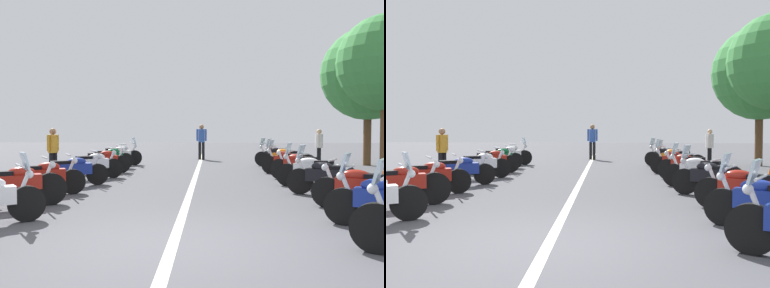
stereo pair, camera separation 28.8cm
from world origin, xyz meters
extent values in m
plane|color=#4C4C51|center=(0.00, 0.00, 0.00)|extent=(80.00, 80.00, 0.00)
cube|color=beige|center=(6.44, 0.00, 0.00)|extent=(27.88, 0.16, 0.01)
cylinder|color=black|center=(1.38, 2.63, 0.31)|extent=(0.48, 0.58, 0.62)
cylinder|color=silver|center=(1.34, 2.68, 0.61)|extent=(0.23, 0.28, 0.58)
cylinder|color=silver|center=(1.32, 2.71, 0.97)|extent=(0.52, 0.40, 0.04)
sphere|color=silver|center=(1.41, 2.59, 0.81)|extent=(0.14, 0.14, 0.14)
cube|color=silver|center=(1.36, 2.65, 1.04)|extent=(0.36, 0.31, 0.32)
cylinder|color=black|center=(2.89, 2.82, 0.34)|extent=(0.48, 0.64, 0.67)
cube|color=maroon|center=(2.49, 3.44, 0.52)|extent=(0.84, 1.09, 0.30)
ellipsoid|color=maroon|center=(2.59, 3.29, 0.72)|extent=(0.50, 0.58, 0.22)
cylinder|color=silver|center=(2.86, 2.87, 0.64)|extent=(0.22, 0.28, 0.58)
cylinder|color=silver|center=(2.84, 2.91, 1.00)|extent=(0.54, 0.37, 0.04)
sphere|color=silver|center=(2.92, 2.78, 0.84)|extent=(0.14, 0.14, 0.14)
cylinder|color=black|center=(4.35, 2.84, 0.30)|extent=(0.41, 0.60, 0.61)
cylinder|color=black|center=(3.66, 4.14, 0.30)|extent=(0.41, 0.60, 0.61)
cube|color=maroon|center=(4.01, 3.49, 0.48)|extent=(0.77, 1.12, 0.30)
ellipsoid|color=maroon|center=(4.09, 3.33, 0.68)|extent=(0.47, 0.58, 0.22)
cube|color=black|center=(3.90, 3.69, 0.66)|extent=(0.45, 0.55, 0.12)
cylinder|color=silver|center=(4.32, 2.89, 0.60)|extent=(0.20, 0.29, 0.58)
cylinder|color=silver|center=(4.30, 2.93, 0.96)|extent=(0.57, 0.33, 0.04)
sphere|color=silver|center=(4.37, 2.80, 0.80)|extent=(0.14, 0.14, 0.14)
cylinder|color=silver|center=(3.96, 3.97, 0.21)|extent=(0.33, 0.52, 0.08)
cylinder|color=black|center=(5.98, 2.68, 0.30)|extent=(0.44, 0.59, 0.60)
cylinder|color=black|center=(5.17, 3.97, 0.30)|extent=(0.44, 0.59, 0.60)
cube|color=navy|center=(5.58, 3.33, 0.48)|extent=(0.85, 1.13, 0.30)
ellipsoid|color=navy|center=(5.67, 3.17, 0.68)|extent=(0.50, 0.58, 0.22)
cube|color=black|center=(5.46, 3.51, 0.66)|extent=(0.47, 0.54, 0.12)
cylinder|color=silver|center=(5.95, 2.73, 0.60)|extent=(0.21, 0.28, 0.58)
cylinder|color=silver|center=(5.92, 2.77, 0.96)|extent=(0.55, 0.36, 0.04)
sphere|color=silver|center=(6.00, 2.64, 0.80)|extent=(0.14, 0.14, 0.14)
cylinder|color=silver|center=(5.49, 3.81, 0.21)|extent=(0.36, 0.51, 0.08)
cylinder|color=black|center=(7.60, 2.63, 0.32)|extent=(0.45, 0.61, 0.63)
cylinder|color=black|center=(6.86, 3.82, 0.32)|extent=(0.45, 0.61, 0.63)
cube|color=white|center=(7.23, 3.23, 0.50)|extent=(0.80, 1.05, 0.30)
ellipsoid|color=white|center=(7.32, 3.08, 0.70)|extent=(0.49, 0.58, 0.22)
cube|color=black|center=(7.11, 3.42, 0.68)|extent=(0.47, 0.55, 0.12)
cylinder|color=silver|center=(7.56, 2.68, 0.62)|extent=(0.21, 0.28, 0.58)
cylinder|color=silver|center=(7.54, 2.72, 0.98)|extent=(0.55, 0.36, 0.04)
sphere|color=silver|center=(7.62, 2.59, 0.82)|extent=(0.14, 0.14, 0.14)
cylinder|color=silver|center=(7.16, 3.68, 0.22)|extent=(0.36, 0.51, 0.08)
cylinder|color=black|center=(9.14, 2.69, 0.32)|extent=(0.43, 0.62, 0.63)
cylinder|color=black|center=(8.44, 3.92, 0.32)|extent=(0.43, 0.62, 0.63)
cube|color=maroon|center=(8.79, 3.31, 0.50)|extent=(0.78, 1.08, 0.30)
ellipsoid|color=maroon|center=(8.88, 3.15, 0.70)|extent=(0.48, 0.58, 0.22)
cube|color=black|center=(8.68, 3.50, 0.68)|extent=(0.46, 0.55, 0.12)
cylinder|color=silver|center=(9.11, 2.74, 0.62)|extent=(0.20, 0.29, 0.58)
cylinder|color=silver|center=(9.09, 2.78, 0.98)|extent=(0.56, 0.34, 0.04)
sphere|color=silver|center=(9.16, 2.65, 0.82)|extent=(0.14, 0.14, 0.14)
cylinder|color=silver|center=(8.73, 3.77, 0.22)|extent=(0.34, 0.52, 0.08)
cylinder|color=black|center=(10.67, 2.87, 0.31)|extent=(0.48, 0.59, 0.63)
cylinder|color=black|center=(9.87, 3.99, 0.31)|extent=(0.48, 0.59, 0.63)
cube|color=#0C592D|center=(10.27, 3.43, 0.49)|extent=(0.84, 1.01, 0.30)
ellipsoid|color=#0C592D|center=(10.38, 3.28, 0.69)|extent=(0.51, 0.57, 0.22)
cube|color=black|center=(10.14, 3.61, 0.67)|extent=(0.49, 0.54, 0.12)
cylinder|color=silver|center=(10.64, 2.92, 0.61)|extent=(0.23, 0.28, 0.58)
cylinder|color=silver|center=(10.61, 2.95, 0.97)|extent=(0.53, 0.39, 0.04)
sphere|color=silver|center=(10.70, 2.83, 0.81)|extent=(0.14, 0.14, 0.14)
cylinder|color=silver|center=(10.18, 3.87, 0.22)|extent=(0.38, 0.49, 0.08)
cylinder|color=black|center=(12.22, 2.80, 0.32)|extent=(0.42, 0.64, 0.65)
cylinder|color=black|center=(11.53, 4.17, 0.32)|extent=(0.42, 0.64, 0.65)
cube|color=white|center=(11.88, 3.48, 0.50)|extent=(0.78, 1.17, 0.30)
ellipsoid|color=white|center=(11.96, 3.32, 0.70)|extent=(0.47, 0.58, 0.22)
cube|color=black|center=(11.78, 3.68, 0.68)|extent=(0.45, 0.55, 0.12)
cylinder|color=silver|center=(12.19, 2.85, 0.62)|extent=(0.19, 0.29, 0.58)
cylinder|color=silver|center=(12.18, 2.89, 0.98)|extent=(0.57, 0.32, 0.04)
sphere|color=silver|center=(12.24, 2.76, 0.82)|extent=(0.14, 0.14, 0.14)
cylinder|color=silver|center=(11.83, 3.98, 0.23)|extent=(0.32, 0.53, 0.08)
cube|color=silver|center=(12.21, 2.82, 1.05)|extent=(0.38, 0.27, 0.32)
cylinder|color=black|center=(-0.19, -2.64, 0.33)|extent=(0.45, 0.63, 0.65)
cylinder|color=silver|center=(-0.22, -2.69, 0.63)|extent=(0.21, 0.28, 0.58)
sphere|color=silver|center=(-0.16, -2.59, 0.83)|extent=(0.14, 0.14, 0.14)
cube|color=silver|center=(-0.20, -2.65, 1.06)|extent=(0.37, 0.29, 0.32)
cylinder|color=black|center=(1.38, -2.71, 0.31)|extent=(0.42, 0.61, 0.62)
ellipsoid|color=navy|center=(1.14, -3.17, 0.69)|extent=(0.48, 0.58, 0.22)
cylinder|color=silver|center=(1.36, -2.77, 0.61)|extent=(0.20, 0.29, 0.58)
cylinder|color=silver|center=(1.34, -2.80, 0.97)|extent=(0.56, 0.33, 0.04)
sphere|color=silver|center=(1.41, -2.67, 0.81)|extent=(0.14, 0.14, 0.14)
cube|color=silver|center=(1.37, -2.73, 1.04)|extent=(0.37, 0.28, 0.32)
cylinder|color=black|center=(2.90, -2.87, 0.31)|extent=(0.43, 0.61, 0.62)
cube|color=maroon|center=(2.54, -3.49, 0.49)|extent=(0.78, 1.09, 0.30)
ellipsoid|color=maroon|center=(2.63, -3.34, 0.69)|extent=(0.48, 0.58, 0.22)
cube|color=black|center=(2.44, -3.69, 0.67)|extent=(0.46, 0.55, 0.12)
cylinder|color=silver|center=(2.87, -2.92, 0.61)|extent=(0.20, 0.29, 0.58)
cylinder|color=silver|center=(2.85, -2.95, 0.97)|extent=(0.56, 0.34, 0.04)
sphere|color=silver|center=(2.92, -2.82, 0.81)|extent=(0.14, 0.14, 0.14)
cylinder|color=black|center=(4.60, -2.68, 0.31)|extent=(0.45, 0.61, 0.63)
cylinder|color=black|center=(3.86, -3.92, 0.31)|extent=(0.45, 0.61, 0.63)
cube|color=black|center=(4.23, -3.30, 0.49)|extent=(0.81, 1.09, 0.30)
ellipsoid|color=black|center=(4.32, -3.14, 0.69)|extent=(0.49, 0.58, 0.22)
cube|color=black|center=(4.12, -3.48, 0.67)|extent=(0.47, 0.55, 0.12)
cylinder|color=silver|center=(4.57, -2.73, 0.61)|extent=(0.21, 0.28, 0.58)
cylinder|color=silver|center=(4.55, -2.76, 0.97)|extent=(0.55, 0.36, 0.04)
sphere|color=silver|center=(4.63, -2.64, 0.81)|extent=(0.14, 0.14, 0.14)
cylinder|color=silver|center=(3.85, -3.57, 0.22)|extent=(0.35, 0.51, 0.08)
cube|color=silver|center=(4.59, -2.70, 1.04)|extent=(0.37, 0.29, 0.32)
cylinder|color=black|center=(6.00, -2.63, 0.32)|extent=(0.38, 0.63, 0.63)
cylinder|color=black|center=(5.39, -4.01, 0.32)|extent=(0.38, 0.63, 0.63)
cube|color=white|center=(5.70, -3.32, 0.50)|extent=(0.71, 1.16, 0.30)
ellipsoid|color=white|center=(5.77, -3.16, 0.70)|extent=(0.45, 0.58, 0.22)
cube|color=black|center=(5.61, -3.53, 0.68)|extent=(0.43, 0.54, 0.12)
cylinder|color=silver|center=(5.97, -2.69, 0.62)|extent=(0.18, 0.29, 0.58)
cylinder|color=silver|center=(5.96, -2.73, 0.98)|extent=(0.58, 0.28, 0.04)
sphere|color=silver|center=(6.02, -2.59, 0.82)|extent=(0.14, 0.14, 0.14)
cylinder|color=silver|center=(5.35, -3.67, 0.22)|extent=(0.29, 0.54, 0.08)
cube|color=silver|center=(5.99, -2.65, 1.05)|extent=(0.38, 0.26, 0.32)
cylinder|color=black|center=(7.51, -2.68, 0.32)|extent=(0.49, 0.61, 0.65)
cylinder|color=black|center=(6.70, -3.82, 0.32)|extent=(0.49, 0.61, 0.65)
cube|color=maroon|center=(7.10, -3.25, 0.50)|extent=(0.85, 1.03, 0.30)
ellipsoid|color=maroon|center=(7.21, -3.10, 0.70)|extent=(0.51, 0.57, 0.22)
cube|color=black|center=(6.98, -3.43, 0.68)|extent=(0.49, 0.54, 0.12)
cylinder|color=silver|center=(7.48, -2.73, 0.62)|extent=(0.23, 0.28, 0.58)
cylinder|color=silver|center=(7.45, -2.76, 0.98)|extent=(0.53, 0.39, 0.04)
sphere|color=silver|center=(7.54, -2.64, 0.82)|extent=(0.14, 0.14, 0.14)
cylinder|color=silver|center=(6.71, -3.48, 0.23)|extent=(0.38, 0.49, 0.08)
cylinder|color=black|center=(9.13, -2.60, 0.31)|extent=(0.42, 0.62, 0.63)
cylinder|color=black|center=(8.47, -3.83, 0.31)|extent=(0.42, 0.62, 0.63)
cube|color=maroon|center=(8.80, -3.22, 0.49)|extent=(0.75, 1.07, 0.30)
ellipsoid|color=maroon|center=(8.89, -3.06, 0.69)|extent=(0.47, 0.58, 0.22)
cube|color=black|center=(8.70, -3.41, 0.67)|extent=(0.46, 0.55, 0.12)
cylinder|color=silver|center=(9.10, -2.66, 0.61)|extent=(0.20, 0.29, 0.58)
cylinder|color=silver|center=(9.08, -2.69, 0.97)|extent=(0.57, 0.33, 0.04)
sphere|color=silver|center=(9.16, -2.56, 0.81)|extent=(0.14, 0.14, 0.14)
cylinder|color=silver|center=(8.45, -3.50, 0.22)|extent=(0.33, 0.52, 0.08)
cube|color=silver|center=(9.12, -2.62, 1.04)|extent=(0.37, 0.28, 0.32)
cylinder|color=black|center=(10.75, -2.74, 0.31)|extent=(0.40, 0.62, 0.62)
cylinder|color=black|center=(10.09, -4.13, 0.31)|extent=(0.40, 0.62, 0.62)
cube|color=orange|center=(10.42, -3.44, 0.49)|extent=(0.76, 1.17, 0.30)
ellipsoid|color=orange|center=(10.50, -3.27, 0.69)|extent=(0.46, 0.58, 0.22)
cube|color=black|center=(10.32, -3.63, 0.67)|extent=(0.44, 0.55, 0.12)
cylinder|color=silver|center=(10.73, -2.80, 0.61)|extent=(0.19, 0.29, 0.58)
cylinder|color=silver|center=(10.71, -2.83, 0.97)|extent=(0.58, 0.30, 0.04)
sphere|color=silver|center=(10.77, -2.70, 0.81)|extent=(0.14, 0.14, 0.14)
cylinder|color=silver|center=(10.06, -3.77, 0.22)|extent=(0.31, 0.53, 0.08)
cube|color=silver|center=(10.74, -2.76, 1.04)|extent=(0.38, 0.27, 0.32)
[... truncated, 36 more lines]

